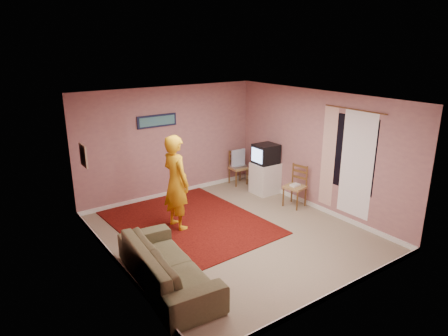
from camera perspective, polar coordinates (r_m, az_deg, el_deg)
ground at (r=7.84m, az=1.14°, el=-9.26°), size 5.00×5.00×0.00m
wall_back at (r=9.41m, az=-7.82°, el=3.62°), size 4.50×0.02×2.60m
wall_front at (r=5.66m, az=16.38°, el=-6.49°), size 4.50×0.02×2.60m
wall_left at (r=6.36m, az=-15.44°, el=-3.70°), size 0.02×5.00×2.60m
wall_right at (r=8.81m, az=13.12°, el=2.37°), size 0.02×5.00×2.60m
ceiling at (r=7.06m, az=1.27°, el=9.92°), size 4.50×5.00×0.02m
baseboard_back at (r=9.77m, az=-7.49°, el=-3.52°), size 4.50×0.02×0.10m
baseboard_front at (r=6.26m, az=15.29°, el=-16.98°), size 4.50×0.02×0.10m
baseboard_left at (r=6.90m, az=-14.51°, el=-13.41°), size 0.02×5.00×0.10m
baseboard_right at (r=9.20m, az=12.54°, el=-5.16°), size 0.02×5.00×0.10m
window at (r=8.22m, az=17.78°, el=1.99°), size 0.01×1.10×1.50m
curtain_sheer at (r=8.18m, az=18.41°, el=0.38°), size 0.01×0.75×2.10m
curtain_floral at (r=8.58m, az=14.65°, el=1.50°), size 0.01×0.35×2.10m
curtain_rod at (r=8.01m, az=18.16°, el=7.94°), size 0.02×1.40×0.02m
picture_back at (r=9.13m, az=-9.55°, el=6.66°), size 0.95×0.04×0.28m
picture_left at (r=7.76m, az=-19.43°, el=1.69°), size 0.04×0.38×0.42m
area_rug at (r=8.28m, az=-5.04°, el=-7.74°), size 2.81×3.44×0.02m
tv_cabinet at (r=9.77m, az=5.89°, el=-1.42°), size 0.59×0.54×0.76m
crt_tv at (r=9.59m, az=5.98°, el=2.03°), size 0.56×0.50×0.47m
chair_a at (r=10.29m, az=2.05°, el=0.58°), size 0.42×0.40×0.48m
dvd_player at (r=10.30m, az=2.05°, el=0.28°), size 0.39×0.30×0.06m
blue_throw at (r=10.24m, az=2.06°, el=1.50°), size 0.41×0.05×0.43m
chair_b at (r=8.99m, az=10.14°, el=-1.98°), size 0.49×0.50×0.51m
game_console at (r=9.02m, az=10.11°, el=-2.42°), size 0.22×0.17×0.04m
sofa at (r=6.26m, az=-8.11°, el=-13.49°), size 1.06×2.31×0.65m
person at (r=7.78m, az=-6.87°, el=-2.07°), size 0.52×0.73×1.89m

